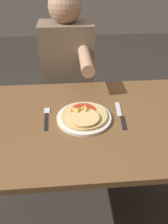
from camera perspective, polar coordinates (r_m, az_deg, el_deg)
The scene contains 7 objects.
ground_plane at distance 1.61m, azimuth -0.82°, elevation -24.01°, with size 8.00×8.00×0.00m, color #2D2823.
dining_table at distance 1.11m, azimuth -1.10°, elevation -6.93°, with size 1.24×0.73×0.77m.
plate at distance 1.03m, azimuth 0.00°, elevation -1.50°, with size 0.26×0.26×0.01m.
pizza at distance 1.01m, azimuth -0.03°, elevation -0.86°, with size 0.22×0.22×0.04m.
fork at distance 1.06m, azimuth -9.81°, elevation -1.27°, with size 0.03×0.18×0.00m.
knife at distance 1.06m, azimuth 9.56°, elevation -0.90°, with size 0.03×0.22×0.00m.
person_diner at distance 1.55m, azimuth -4.16°, elevation 10.23°, with size 0.34×0.52×1.25m.
Camera 1 is at (-0.05, -0.82, 1.39)m, focal length 35.00 mm.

